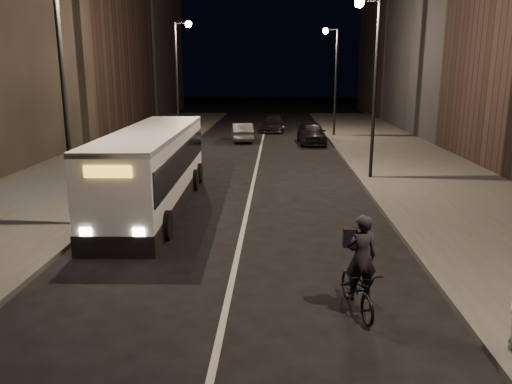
# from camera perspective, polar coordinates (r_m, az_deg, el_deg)

# --- Properties ---
(ground) EXTENTS (180.00, 180.00, 0.00)m
(ground) POSITION_cam_1_polar(r_m,az_deg,el_deg) (12.78, -2.74, -9.94)
(ground) COLOR black
(ground) RESTS_ON ground
(sidewalk_right) EXTENTS (7.00, 70.00, 0.16)m
(sidewalk_right) POSITION_cam_1_polar(r_m,az_deg,el_deg) (27.18, 18.19, 2.31)
(sidewalk_right) COLOR #3C3C39
(sidewalk_right) RESTS_ON ground
(sidewalk_left) EXTENTS (7.00, 70.00, 0.16)m
(sidewalk_left) POSITION_cam_1_polar(r_m,az_deg,el_deg) (27.85, -17.80, 2.60)
(sidewalk_left) COLOR #3C3C39
(sidewalk_left) RESTS_ON ground
(streetlight_right_mid) EXTENTS (1.20, 0.44, 8.12)m
(streetlight_right_mid) POSITION_cam_1_polar(r_m,az_deg,el_deg) (24.04, 12.95, 13.93)
(streetlight_right_mid) COLOR black
(streetlight_right_mid) RESTS_ON sidewalk_right
(streetlight_right_far) EXTENTS (1.20, 0.44, 8.12)m
(streetlight_right_far) POSITION_cam_1_polar(r_m,az_deg,el_deg) (39.89, 8.76, 13.88)
(streetlight_right_far) COLOR black
(streetlight_right_far) RESTS_ON sidewalk_right
(streetlight_left_near) EXTENTS (1.20, 0.44, 8.12)m
(streetlight_left_near) POSITION_cam_1_polar(r_m,az_deg,el_deg) (16.93, -20.50, 13.67)
(streetlight_left_near) COLOR black
(streetlight_left_near) RESTS_ON sidewalk_left
(streetlight_left_far) EXTENTS (1.20, 0.44, 8.12)m
(streetlight_left_far) POSITION_cam_1_polar(r_m,az_deg,el_deg) (34.27, -8.66, 13.94)
(streetlight_left_far) COLOR black
(streetlight_left_far) RESTS_ON sidewalk_left
(city_bus) EXTENTS (2.87, 11.16, 2.99)m
(city_bus) POSITION_cam_1_polar(r_m,az_deg,el_deg) (19.38, -11.66, 3.02)
(city_bus) COLOR white
(city_bus) RESTS_ON ground
(cyclist_on_bicycle) EXTENTS (1.04, 2.05, 2.25)m
(cyclist_on_bicycle) POSITION_cam_1_polar(r_m,az_deg,el_deg) (11.09, 11.64, -9.81)
(cyclist_on_bicycle) COLOR black
(cyclist_on_bicycle) RESTS_ON ground
(car_near) EXTENTS (2.03, 4.68, 1.57)m
(car_near) POSITION_cam_1_polar(r_m,az_deg,el_deg) (36.20, 6.35, 6.73)
(car_near) COLOR black
(car_near) RESTS_ON ground
(car_mid) EXTENTS (1.96, 4.31, 1.37)m
(car_mid) POSITION_cam_1_polar(r_m,az_deg,el_deg) (37.39, -1.60, 6.87)
(car_mid) COLOR #3B3A3D
(car_mid) RESTS_ON ground
(car_far) EXTENTS (2.08, 4.76, 1.36)m
(car_far) POSITION_cam_1_polar(r_m,az_deg,el_deg) (43.55, 2.08, 7.83)
(car_far) COLOR black
(car_far) RESTS_ON ground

